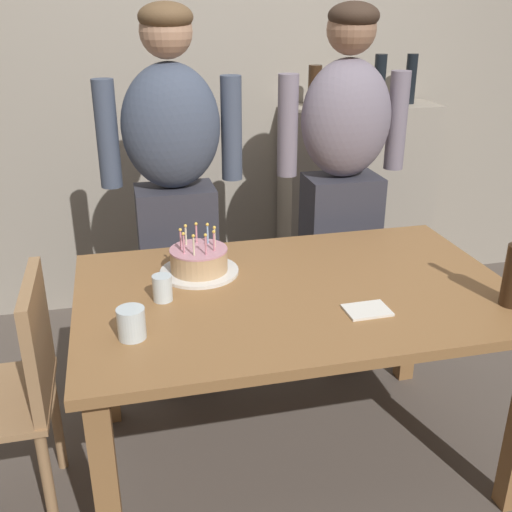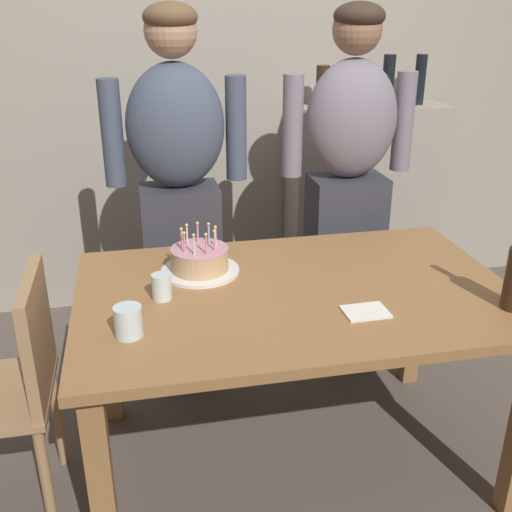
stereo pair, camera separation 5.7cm
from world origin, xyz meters
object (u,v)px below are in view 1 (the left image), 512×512
napkin_stack (367,310)px  dining_chair (12,384)px  water_glass_near (131,323)px  person_man_bearded (175,198)px  water_glass_far (162,288)px  person_woman_cardigan (342,186)px  birthday_cake (199,262)px

napkin_stack → dining_chair: bearing=170.5°
water_glass_near → napkin_stack: size_ratio=0.67×
napkin_stack → person_man_bearded: bearing=118.5°
person_man_bearded → dining_chair: person_man_bearded is taller
water_glass_far → person_woman_cardigan: bearing=38.0°
person_man_bearded → dining_chair: 1.04m
water_glass_far → dining_chair: dining_chair is taller
dining_chair → water_glass_far: bearing=94.9°
person_woman_cardigan → birthday_cake: bearing=34.4°
water_glass_near → person_woman_cardigan: person_woman_cardigan is taller
person_man_bearded → birthday_cake: bearing=92.8°
water_glass_near → dining_chair: (-0.39, 0.18, -0.27)m
birthday_cake → dining_chair: size_ratio=0.33×
napkin_stack → dining_chair: 1.17m
water_glass_far → dining_chair: bearing=-175.1°
water_glass_near → person_woman_cardigan: bearing=42.5°
birthday_cake → water_glass_far: 0.24m
birthday_cake → water_glass_near: bearing=-122.4°
water_glass_far → napkin_stack: water_glass_far is taller
napkin_stack → water_glass_far: bearing=159.7°
water_glass_near → person_man_bearded: 0.96m
person_man_bearded → water_glass_far: bearing=79.9°
birthday_cake → dining_chair: (-0.65, -0.23, -0.27)m
birthday_cake → person_woman_cardigan: bearing=34.4°
person_woman_cardigan → water_glass_near: bearing=42.5°
birthday_cake → water_glass_far: birthday_cake is taller
water_glass_near → water_glass_far: (0.11, 0.22, -0.00)m
person_man_bearded → person_woman_cardigan: (0.77, 0.00, 0.00)m
water_glass_far → person_man_bearded: size_ratio=0.05×
water_glass_near → dining_chair: size_ratio=0.11×
water_glass_far → person_woman_cardigan: size_ratio=0.05×
water_glass_far → napkin_stack: 0.67m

